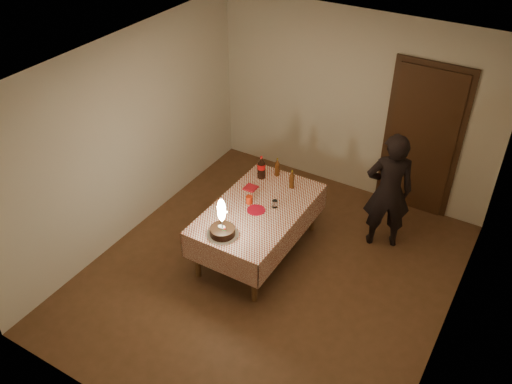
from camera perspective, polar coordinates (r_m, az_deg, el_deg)
ground at (r=6.59m, az=1.43°, el=-8.71°), size 4.00×4.50×0.01m
room_shell at (r=5.61m, az=2.35°, el=3.87°), size 4.04×4.54×2.62m
dining_table at (r=6.52m, az=0.23°, el=-2.31°), size 1.02×1.72×0.69m
birthday_cake at (r=6.01m, az=-3.58°, el=-3.64°), size 0.35×0.35×0.49m
red_plate at (r=6.41m, az=0.01°, el=-1.92°), size 0.22×0.22×0.01m
red_cup at (r=6.50m, az=-0.70°, el=-0.81°), size 0.08×0.08×0.10m
clear_cup at (r=6.45m, az=2.00°, el=-1.25°), size 0.07×0.07×0.09m
napkin_stack at (r=6.78m, az=-0.58°, el=0.44°), size 0.15×0.15×0.02m
cola_bottle at (r=6.90m, az=0.57°, el=2.60°), size 0.10×0.10×0.32m
amber_bottle_left at (r=6.97m, az=2.24°, el=2.60°), size 0.06×0.06×0.25m
amber_bottle_right at (r=6.75m, az=3.79°, el=1.32°), size 0.06×0.06×0.25m
photographer at (r=6.75m, az=13.77°, el=0.08°), size 0.68×0.59×1.58m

